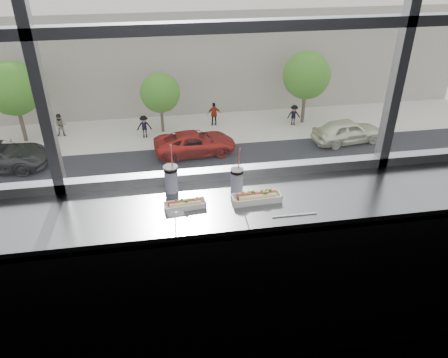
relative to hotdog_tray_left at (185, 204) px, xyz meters
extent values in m
plane|color=black|center=(0.30, 0.30, -0.57)|extent=(6.00, 0.00, 6.00)
cube|color=gray|center=(0.30, 0.02, -0.05)|extent=(6.00, 0.55, 0.06)
cube|color=gray|center=(0.30, -0.23, -0.57)|extent=(6.00, 0.04, 1.04)
cube|color=white|center=(0.00, 0.00, -0.02)|extent=(0.23, 0.09, 0.01)
cube|color=white|center=(0.00, 0.00, 0.00)|extent=(0.23, 0.09, 0.03)
cylinder|color=tan|center=(0.00, 0.00, 0.00)|extent=(0.18, 0.05, 0.04)
cylinder|color=#973527|center=(0.00, 0.00, 0.01)|extent=(0.19, 0.04, 0.03)
cube|color=white|center=(0.40, 0.00, -0.02)|extent=(0.28, 0.10, 0.01)
cube|color=white|center=(0.40, 0.00, 0.00)|extent=(0.28, 0.10, 0.04)
cylinder|color=tan|center=(0.40, 0.00, 0.01)|extent=(0.22, 0.06, 0.05)
cylinder|color=#973527|center=(0.40, 0.00, 0.02)|extent=(0.23, 0.04, 0.03)
cylinder|color=white|center=(-0.06, 0.19, 0.06)|extent=(0.08, 0.08, 0.16)
cylinder|color=black|center=(-0.06, 0.19, 0.12)|extent=(0.08, 0.08, 0.02)
cylinder|color=silver|center=(-0.06, 0.19, 0.14)|extent=(0.09, 0.09, 0.01)
cylinder|color=#EC4A44|center=(-0.05, 0.18, 0.21)|extent=(0.01, 0.04, 0.16)
cylinder|color=white|center=(0.31, 0.12, 0.05)|extent=(0.07, 0.07, 0.15)
cylinder|color=black|center=(0.31, 0.12, 0.11)|extent=(0.08, 0.08, 0.02)
cylinder|color=silver|center=(0.31, 0.12, 0.13)|extent=(0.08, 0.08, 0.01)
cylinder|color=#EC4A44|center=(0.32, 0.11, 0.19)|extent=(0.01, 0.04, 0.15)
cylinder|color=white|center=(0.58, -0.17, -0.02)|extent=(0.25, 0.01, 0.01)
ellipsoid|color=silver|center=(-0.06, -0.07, -0.01)|extent=(0.10, 0.07, 0.02)
plane|color=beige|center=(0.30, 43.80, -12.12)|extent=(120.00, 120.00, 0.00)
cube|color=black|center=(0.30, 20.30, -12.09)|extent=(80.00, 10.00, 0.06)
cube|color=beige|center=(0.30, 28.30, -12.10)|extent=(80.00, 6.00, 0.04)
cube|color=gray|center=(0.30, 38.30, -8.12)|extent=(50.00, 14.00, 8.00)
imported|color=#AE140E|center=(2.29, 24.30, -11.05)|extent=(2.93, 6.21, 2.02)
imported|color=black|center=(-5.64, 16.30, -11.01)|extent=(3.46, 6.59, 2.10)
imported|color=beige|center=(9.04, 16.30, -10.90)|extent=(3.36, 7.16, 2.33)
imported|color=beige|center=(13.03, 24.30, -10.94)|extent=(3.72, 7.08, 2.25)
imported|color=#3E3D9C|center=(15.01, 16.30, -11.05)|extent=(2.89, 6.19, 2.02)
imported|color=#66605B|center=(-1.04, 27.47, -11.08)|extent=(0.89, 0.67, 2.01)
imported|color=#66605B|center=(10.25, 27.88, -11.12)|extent=(0.86, 0.64, 1.93)
imported|color=#66605B|center=(-6.99, 28.67, -11.06)|extent=(0.91, 0.68, 2.04)
imported|color=#66605B|center=(4.25, 28.86, -11.00)|extent=(0.96, 0.72, 2.16)
cylinder|color=#47382B|center=(-9.46, 28.30, -10.75)|extent=(0.28, 0.28, 2.75)
sphere|color=#3D811E|center=(-9.46, 28.30, -8.22)|extent=(3.67, 3.67, 3.67)
cylinder|color=#47382B|center=(0.29, 28.30, -11.05)|extent=(0.22, 0.22, 2.15)
sphere|color=#3D811E|center=(0.29, 28.30, -9.07)|extent=(2.87, 2.87, 2.87)
cylinder|color=#47382B|center=(11.11, 28.30, -10.79)|extent=(0.27, 0.27, 2.67)
sphere|color=#3D811E|center=(11.11, 28.30, -8.34)|extent=(3.56, 3.56, 3.56)
camera|label=1|loc=(-0.12, -2.01, 1.33)|focal=35.00mm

